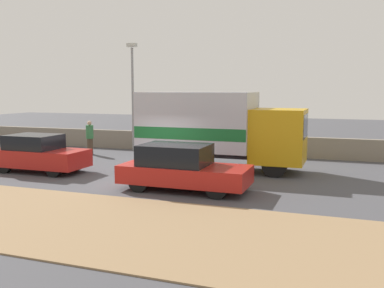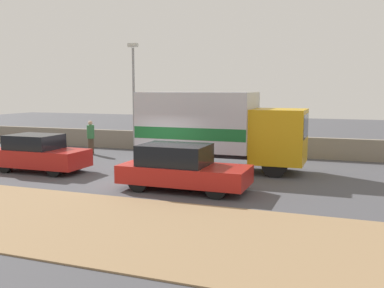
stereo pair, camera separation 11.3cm
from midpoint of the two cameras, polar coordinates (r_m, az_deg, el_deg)
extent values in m
plane|color=#47474C|center=(16.85, -5.81, -4.85)|extent=(80.00, 80.00, 0.00)
cube|color=#937551|center=(12.36, -16.82, -9.51)|extent=(60.00, 5.18, 0.04)
cube|color=gray|center=(23.93, 2.25, 0.09)|extent=(60.00, 0.35, 1.09)
cylinder|color=gray|center=(24.97, -8.03, 5.85)|extent=(0.14, 0.14, 5.89)
cube|color=beige|center=(25.09, -8.15, 12.94)|extent=(0.56, 0.28, 0.20)
cube|color=gold|center=(18.34, 11.30, 1.06)|extent=(2.19, 2.21, 2.26)
cube|color=black|center=(18.17, 14.68, 2.34)|extent=(0.06, 1.88, 0.99)
cube|color=#2D2D33|center=(19.31, 0.57, -1.04)|extent=(5.04, 1.42, 0.25)
cube|color=silver|center=(19.16, 0.58, 3.11)|extent=(5.04, 2.59, 2.55)
cube|color=#19662D|center=(19.20, 0.58, 1.73)|extent=(5.01, 2.61, 0.51)
cylinder|color=black|center=(19.40, 11.63, -1.83)|extent=(1.02, 0.28, 1.02)
cylinder|color=black|center=(17.57, 10.75, -2.74)|extent=(1.02, 0.28, 1.02)
cylinder|color=black|center=(20.69, -2.20, -1.13)|extent=(1.02, 0.28, 1.02)
cylinder|color=black|center=(18.99, -4.31, -1.90)|extent=(1.02, 0.28, 1.02)
cylinder|color=black|center=(20.34, 0.43, -1.27)|extent=(1.02, 0.28, 1.02)
cylinder|color=black|center=(18.60, -1.48, -2.07)|extent=(1.02, 0.28, 1.02)
cube|color=#B21E19|center=(15.04, -1.17, -4.03)|extent=(4.54, 1.88, 0.63)
cube|color=black|center=(15.06, -2.46, -1.42)|extent=(2.36, 1.73, 0.72)
cylinder|color=black|center=(15.43, 4.83, -4.63)|extent=(0.70, 0.20, 0.70)
cylinder|color=black|center=(13.89, 3.07, -5.95)|extent=(0.70, 0.20, 0.70)
cylinder|color=black|center=(16.36, -4.75, -3.95)|extent=(0.70, 0.20, 0.70)
cylinder|color=black|center=(14.92, -7.37, -5.08)|extent=(0.70, 0.20, 0.70)
cube|color=#B21E19|center=(19.53, -19.70, -1.72)|extent=(4.07, 1.77, 0.74)
cube|color=black|center=(19.65, -20.52, 0.28)|extent=(2.12, 1.63, 0.62)
cylinder|color=black|center=(19.42, -15.35, -2.46)|extent=(0.67, 0.20, 0.67)
cylinder|color=black|center=(18.21, -18.12, -3.19)|extent=(0.67, 0.20, 0.67)
cylinder|color=black|center=(20.96, -21.00, -1.98)|extent=(0.67, 0.20, 0.67)
cylinder|color=black|center=(19.84, -23.89, -2.62)|extent=(0.67, 0.20, 0.67)
cylinder|color=#473828|center=(24.11, -13.56, -0.31)|extent=(0.31, 0.31, 0.87)
cylinder|color=#33723F|center=(24.02, -13.62, 1.58)|extent=(0.40, 0.40, 0.73)
sphere|color=tan|center=(23.98, -13.65, 2.73)|extent=(0.24, 0.24, 0.24)
camera|label=1|loc=(0.06, -90.19, -0.02)|focal=40.00mm
camera|label=2|loc=(0.06, 89.81, 0.02)|focal=40.00mm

